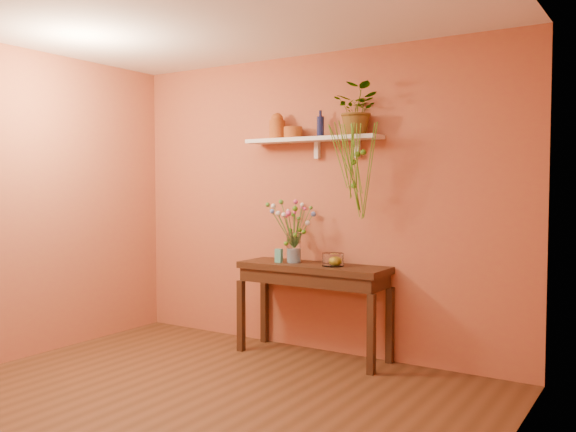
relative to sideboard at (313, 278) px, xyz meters
The scene contains 13 objects.
room 1.88m from the sideboard, 94.05° to the right, with size 4.04×4.04×2.70m.
sideboard is the anchor object (origin of this frame).
wall_shelf 1.22m from the sideboard, 119.88° to the left, with size 1.30×0.24×0.19m.
terracotta_jug 1.43m from the sideboard, 165.32° to the left, with size 0.18×0.18×0.24m.
terracotta_pot 1.32m from the sideboard, 157.78° to the left, with size 0.17×0.17×0.10m, color #A6511C.
blue_bottle 1.34m from the sideboard, 92.54° to the left, with size 0.07×0.07×0.24m.
spider_plant 1.50m from the sideboard, 15.79° to the left, with size 0.39×0.34×0.43m, color #3D7515.
plant_fronds 1.08m from the sideboard, ahead, with size 0.45×0.41×0.79m.
glass_vase 0.31m from the sideboard, behind, with size 0.13×0.13×0.27m.
bouquet 0.57m from the sideboard, behind, with size 0.43×0.51×0.43m.
glass_bowl 0.27m from the sideboard, ahead, with size 0.19×0.19×0.11m.
lemon 0.28m from the sideboard, ahead, with size 0.08×0.08×0.08m, color yellow.
carton 0.37m from the sideboard, 168.59° to the right, with size 0.06×0.05×0.12m, color teal.
Camera 1 is at (2.77, -2.82, 1.52)m, focal length 37.86 mm.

